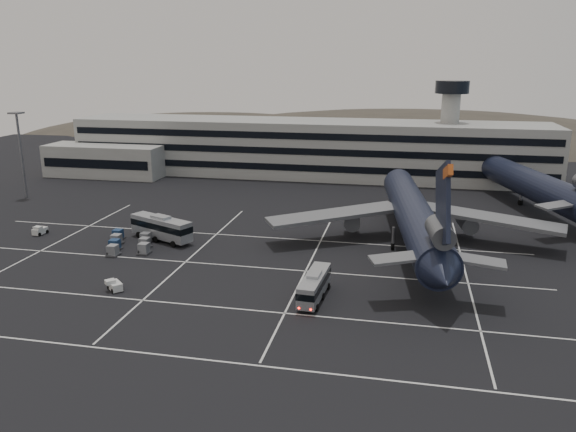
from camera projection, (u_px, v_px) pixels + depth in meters
The scene contains 12 objects.
ground at pixel (215, 275), 77.63m from camera, with size 260.00×260.00×0.00m, color black.
lane_markings at pixel (224, 273), 78.12m from camera, with size 90.00×55.62×0.01m.
terminal at pixel (295, 148), 143.44m from camera, with size 125.00×26.00×24.00m.
hills at pixel (388, 160), 237.57m from camera, with size 352.00×180.00×44.00m.
lightpole_left at pixel (20, 143), 118.39m from camera, with size 2.40×2.40×18.28m.
trijet_main at pixel (414, 215), 87.72m from camera, with size 47.12×57.68×18.08m.
trijet_far at pixel (525, 180), 112.61m from camera, with size 23.88×56.82×18.08m.
bus_near at pixel (314, 285), 69.34m from camera, with size 2.97×9.89×3.44m.
bus_far at pixel (161, 227), 91.92m from camera, with size 12.03×7.42×4.22m.
tug_a at pixel (40, 231), 95.43m from camera, with size 1.78×2.63×1.58m.
tug_b at pixel (115, 285), 72.21m from camera, with size 2.73×2.68×1.54m.
uld_cluster at pixel (131, 241), 89.36m from camera, with size 9.82×11.90×1.69m.
Camera 1 is at (24.83, -68.98, 28.62)m, focal length 35.00 mm.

